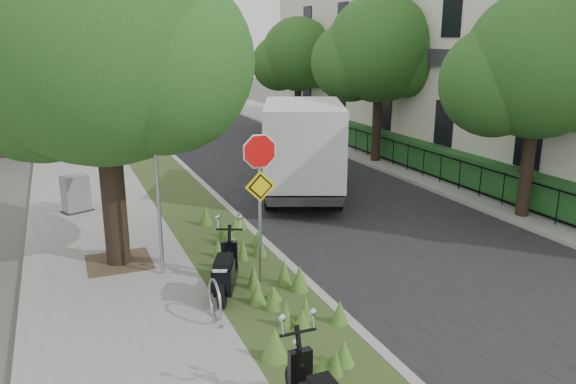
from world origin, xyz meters
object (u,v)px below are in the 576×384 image
object	(u,v)px
box_truck	(303,144)
utility_cabinet	(76,194)
scooter_far	(225,277)
sign_assembly	(260,178)

from	to	relation	value
box_truck	utility_cabinet	xyz separation A→B (m)	(-6.93, 0.53, -1.07)
box_truck	utility_cabinet	bearing A→B (deg)	175.64
utility_cabinet	scooter_far	bearing A→B (deg)	-71.13
box_truck	utility_cabinet	distance (m)	7.03
scooter_far	box_truck	world-z (taller)	box_truck
sign_assembly	utility_cabinet	size ratio (longest dim) A/B	3.00
scooter_far	sign_assembly	bearing A→B (deg)	23.25
scooter_far	box_truck	distance (m)	8.00
sign_assembly	utility_cabinet	bearing A→B (deg)	116.22
box_truck	sign_assembly	bearing A→B (deg)	-120.80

